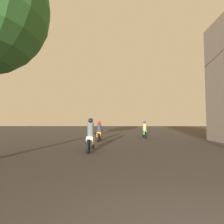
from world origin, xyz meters
The scene contains 3 objects.
motorcycle_white centered at (-2.31, 7.20, 0.64)m, with size 0.60×2.12×1.62m.
motorcycle_orange centered at (-2.37, 11.86, 0.60)m, with size 0.60×1.88×1.49m.
motorcycle_green centered at (1.43, 14.27, 0.62)m, with size 0.60×2.01×1.52m.
Camera 1 is at (-0.96, -1.48, 1.42)m, focal length 28.00 mm.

